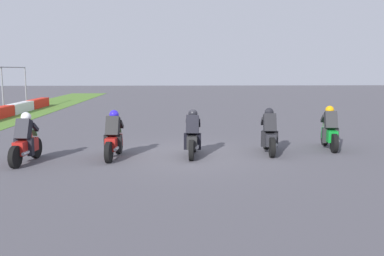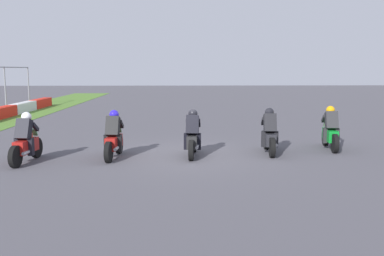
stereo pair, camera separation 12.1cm
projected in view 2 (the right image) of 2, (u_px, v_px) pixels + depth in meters
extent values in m
plane|color=#48464D|center=(191.00, 155.00, 13.62)|extent=(120.00, 120.00, 0.00)
cube|color=red|center=(0.00, 113.00, 23.65)|extent=(3.44, 0.60, 0.64)
cube|color=white|center=(23.00, 108.00, 27.13)|extent=(3.44, 0.60, 0.64)
cube|color=red|center=(41.00, 103.00, 30.60)|extent=(3.44, 0.60, 0.64)
cylinder|color=slate|center=(5.00, 88.00, 28.61)|extent=(0.10, 0.10, 2.98)
cylinder|color=slate|center=(29.00, 86.00, 33.07)|extent=(0.10, 0.10, 2.98)
cylinder|color=black|center=(325.00, 137.00, 15.28)|extent=(0.65, 0.22, 0.64)
cylinder|color=black|center=(335.00, 144.00, 13.90)|extent=(0.65, 0.22, 0.64)
cube|color=#0D7D24|center=(330.00, 135.00, 14.57)|extent=(1.13, 0.45, 0.40)
ellipsoid|color=#0D7D24|center=(330.00, 126.00, 14.62)|extent=(0.51, 0.36, 0.24)
cube|color=red|center=(334.00, 137.00, 14.06)|extent=(0.08, 0.17, 0.08)
cylinder|color=#A5A5AD|center=(337.00, 140.00, 14.22)|extent=(0.43, 0.15, 0.10)
cube|color=#232326|center=(332.00, 121.00, 14.39)|extent=(0.53, 0.46, 0.66)
sphere|color=orange|center=(330.00, 110.00, 14.56)|extent=(0.33, 0.33, 0.30)
cube|color=#5E685C|center=(327.00, 123.00, 15.01)|extent=(0.19, 0.28, 0.23)
cube|color=#232326|center=(325.00, 135.00, 14.46)|extent=(0.20, 0.16, 0.52)
cube|color=#232326|center=(337.00, 136.00, 14.43)|extent=(0.20, 0.16, 0.52)
cube|color=#232326|center=(324.00, 119.00, 14.78)|extent=(0.39, 0.15, 0.31)
cube|color=#232326|center=(334.00, 119.00, 14.75)|extent=(0.39, 0.15, 0.31)
cylinder|color=black|center=(266.00, 140.00, 14.56)|extent=(0.65, 0.19, 0.64)
cylinder|color=black|center=(272.00, 148.00, 13.17)|extent=(0.65, 0.19, 0.64)
cube|color=#242429|center=(269.00, 138.00, 13.84)|extent=(1.12, 0.41, 0.40)
ellipsoid|color=#242429|center=(269.00, 129.00, 13.90)|extent=(0.50, 0.34, 0.24)
cube|color=red|center=(271.00, 140.00, 13.33)|extent=(0.07, 0.16, 0.08)
cylinder|color=#A5A5AD|center=(276.00, 144.00, 13.51)|extent=(0.43, 0.13, 0.10)
cube|color=black|center=(270.00, 123.00, 13.67)|extent=(0.51, 0.44, 0.66)
sphere|color=black|center=(269.00, 112.00, 13.84)|extent=(0.32, 0.32, 0.30)
cube|color=slate|center=(267.00, 126.00, 14.29)|extent=(0.17, 0.27, 0.23)
cube|color=black|center=(264.00, 139.00, 13.73)|extent=(0.19, 0.15, 0.52)
cube|color=black|center=(276.00, 139.00, 13.71)|extent=(0.19, 0.15, 0.52)
cube|color=black|center=(263.00, 121.00, 14.05)|extent=(0.39, 0.13, 0.31)
cube|color=black|center=(274.00, 121.00, 14.04)|extent=(0.39, 0.13, 0.31)
cylinder|color=black|center=(194.00, 142.00, 14.11)|extent=(0.65, 0.20, 0.64)
cylinder|color=black|center=(191.00, 150.00, 12.73)|extent=(0.65, 0.20, 0.64)
cube|color=#252526|center=(193.00, 141.00, 13.39)|extent=(1.13, 0.43, 0.40)
ellipsoid|color=#252526|center=(193.00, 131.00, 13.45)|extent=(0.51, 0.35, 0.24)
cube|color=red|center=(192.00, 143.00, 12.89)|extent=(0.08, 0.17, 0.08)
cylinder|color=#A5A5AD|center=(197.00, 147.00, 13.06)|extent=(0.43, 0.14, 0.10)
cube|color=black|center=(192.00, 125.00, 13.22)|extent=(0.52, 0.45, 0.66)
sphere|color=black|center=(193.00, 114.00, 13.39)|extent=(0.33, 0.33, 0.30)
cube|color=slate|center=(194.00, 128.00, 13.84)|extent=(0.18, 0.27, 0.23)
cube|color=black|center=(186.00, 141.00, 13.29)|extent=(0.19, 0.16, 0.52)
cube|color=black|center=(199.00, 141.00, 13.26)|extent=(0.19, 0.16, 0.52)
cube|color=black|center=(188.00, 123.00, 13.61)|extent=(0.39, 0.14, 0.31)
cube|color=black|center=(199.00, 123.00, 13.58)|extent=(0.39, 0.14, 0.31)
cylinder|color=black|center=(119.00, 144.00, 13.83)|extent=(0.65, 0.19, 0.64)
cylinder|color=black|center=(109.00, 152.00, 12.44)|extent=(0.65, 0.19, 0.64)
cube|color=maroon|center=(114.00, 142.00, 13.11)|extent=(1.12, 0.41, 0.40)
ellipsoid|color=maroon|center=(114.00, 132.00, 13.17)|extent=(0.50, 0.34, 0.24)
cube|color=red|center=(110.00, 144.00, 12.60)|extent=(0.07, 0.16, 0.08)
cylinder|color=#A5A5AD|center=(117.00, 148.00, 12.77)|extent=(0.43, 0.13, 0.10)
cube|color=black|center=(113.00, 126.00, 12.94)|extent=(0.52, 0.44, 0.66)
sphere|color=#261BB9|center=(114.00, 115.00, 13.11)|extent=(0.32, 0.32, 0.30)
cube|color=#498352|center=(117.00, 129.00, 13.56)|extent=(0.18, 0.27, 0.23)
cube|color=black|center=(107.00, 143.00, 13.00)|extent=(0.19, 0.15, 0.52)
cube|color=black|center=(119.00, 143.00, 12.98)|extent=(0.19, 0.15, 0.52)
cube|color=black|center=(110.00, 124.00, 13.32)|extent=(0.39, 0.13, 0.31)
cube|color=black|center=(121.00, 124.00, 13.30)|extent=(0.39, 0.13, 0.31)
cylinder|color=black|center=(36.00, 148.00, 13.18)|extent=(0.65, 0.20, 0.64)
cylinder|color=black|center=(15.00, 157.00, 11.79)|extent=(0.65, 0.20, 0.64)
cube|color=maroon|center=(26.00, 146.00, 12.46)|extent=(1.12, 0.42, 0.40)
ellipsoid|color=maroon|center=(27.00, 136.00, 12.52)|extent=(0.51, 0.34, 0.24)
cube|color=red|center=(18.00, 149.00, 11.95)|extent=(0.07, 0.16, 0.08)
cylinder|color=#A5A5AD|center=(26.00, 153.00, 12.12)|extent=(0.43, 0.14, 0.10)
cube|color=black|center=(24.00, 129.00, 12.29)|extent=(0.52, 0.44, 0.66)
sphere|color=silver|center=(26.00, 117.00, 12.46)|extent=(0.33, 0.33, 0.30)
cube|color=#4F935A|center=(33.00, 132.00, 12.91)|extent=(0.18, 0.27, 0.23)
cube|color=black|center=(18.00, 147.00, 12.35)|extent=(0.19, 0.16, 0.52)
cube|color=black|center=(31.00, 147.00, 12.33)|extent=(0.19, 0.16, 0.52)
cube|color=black|center=(24.00, 127.00, 12.67)|extent=(0.39, 0.13, 0.31)
cube|color=black|center=(35.00, 127.00, 12.65)|extent=(0.39, 0.13, 0.31)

